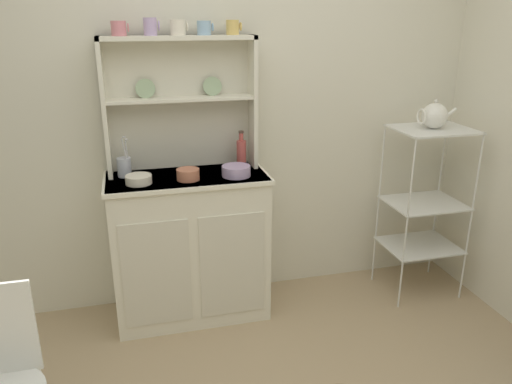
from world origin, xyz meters
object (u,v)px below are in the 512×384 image
hutch_cabinet (190,245)px  cup_rose_0 (119,28)px  hutch_shelf_unit (180,94)px  bakers_rack (425,193)px  bowl_mixing_large (139,179)px  jam_bottle (241,153)px  utensil_jar (124,166)px  porcelain_teapot (434,116)px

hutch_cabinet → cup_rose_0: bearing=158.3°
hutch_shelf_unit → bakers_rack: 1.67m
bowl_mixing_large → jam_bottle: (0.62, 0.16, 0.07)m
bakers_rack → utensil_jar: 1.89m
jam_bottle → utensil_jar: utensil_jar is taller
bakers_rack → bowl_mixing_large: (-1.79, 0.02, 0.23)m
bowl_mixing_large → porcelain_teapot: porcelain_teapot is taller
hutch_cabinet → bakers_rack: (1.52, -0.09, 0.24)m
bowl_mixing_large → porcelain_teapot: (1.79, -0.02, 0.27)m
hutch_shelf_unit → bowl_mixing_large: hutch_shelf_unit is taller
bakers_rack → utensil_jar: utensil_jar is taller
bakers_rack → bowl_mixing_large: bakers_rack is taller
hutch_shelf_unit → utensil_jar: bearing=-166.0°
porcelain_teapot → hutch_cabinet: bearing=176.4°
bakers_rack → utensil_jar: size_ratio=4.67×
hutch_shelf_unit → bowl_mixing_large: bearing=-139.0°
hutch_cabinet → cup_rose_0: cup_rose_0 is taller
hutch_shelf_unit → bakers_rack: bearing=-9.6°
hutch_cabinet → porcelain_teapot: 1.69m
hutch_cabinet → bowl_mixing_large: bowl_mixing_large is taller
cup_rose_0 → jam_bottle: cup_rose_0 is taller
bowl_mixing_large → porcelain_teapot: bearing=-0.7°
hutch_cabinet → utensil_jar: utensil_jar is taller
hutch_cabinet → hutch_shelf_unit: hutch_shelf_unit is taller
hutch_cabinet → bowl_mixing_large: size_ratio=6.48×
hutch_shelf_unit → porcelain_teapot: bearing=-9.6°
cup_rose_0 → porcelain_teapot: cup_rose_0 is taller
porcelain_teapot → utensil_jar: bearing=174.7°
bowl_mixing_large → jam_bottle: bearing=14.5°
bakers_rack → cup_rose_0: 2.10m
hutch_shelf_unit → hutch_cabinet: bearing=-90.0°
jam_bottle → utensil_jar: size_ratio=0.94×
porcelain_teapot → bowl_mixing_large: bearing=179.3°
hutch_shelf_unit → utensil_jar: 0.52m
cup_rose_0 → bowl_mixing_large: (0.04, -0.20, -0.79)m
hutch_shelf_unit → jam_bottle: size_ratio=3.85×
hutch_shelf_unit → jam_bottle: hutch_shelf_unit is taller
utensil_jar → cup_rose_0: bearing=50.7°
bowl_mixing_large → hutch_cabinet: bearing=15.1°
utensil_jar → jam_bottle: bearing=0.7°
hutch_cabinet → jam_bottle: size_ratio=4.15×
bowl_mixing_large → jam_bottle: 0.64m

